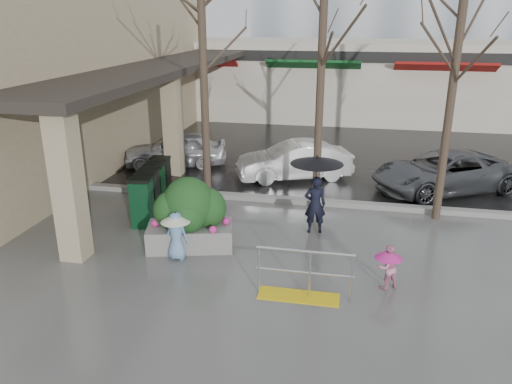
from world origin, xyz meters
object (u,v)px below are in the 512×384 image
(planter, at_px, (190,214))
(news_boxes, at_px, (152,190))
(tree_west, at_px, (202,22))
(car_a, at_px, (175,149))
(tree_midwest, at_px, (323,16))
(car_c, at_px, (444,172))
(tree_mideast, at_px, (460,32))
(car_b, at_px, (294,161))
(child_blue, at_px, (176,231))
(child_pink, at_px, (388,263))
(woman, at_px, (316,182))
(handrail, at_px, (302,280))

(planter, height_order, news_boxes, planter)
(tree_west, xyz_separation_m, car_a, (-2.23, 3.36, -4.45))
(tree_midwest, bearing_deg, car_c, 32.49)
(news_boxes, bearing_deg, car_c, 16.84)
(tree_mideast, xyz_separation_m, car_b, (-4.27, 2.72, -4.23))
(planter, bearing_deg, child_blue, -99.19)
(tree_mideast, distance_m, child_pink, 6.13)
(planter, height_order, car_b, planter)
(child_pink, distance_m, child_blue, 4.63)
(tree_mideast, relative_size, car_b, 1.70)
(tree_west, bearing_deg, child_blue, -84.03)
(car_a, relative_size, car_c, 0.82)
(planter, bearing_deg, woman, 27.06)
(news_boxes, bearing_deg, handrail, -44.92)
(child_pink, xyz_separation_m, car_a, (-7.23, 7.46, 0.08))
(tree_midwest, height_order, woman, tree_midwest)
(news_boxes, height_order, car_a, news_boxes)
(child_pink, height_order, planter, planter)
(tree_mideast, distance_m, woman, 5.01)
(car_c, bearing_deg, tree_mideast, -39.64)
(tree_west, distance_m, woman, 5.24)
(car_b, xyz_separation_m, car_c, (4.76, -0.30, 0.00))
(child_blue, relative_size, news_boxes, 0.46)
(tree_west, xyz_separation_m, child_pink, (5.00, -4.09, -4.53))
(handrail, distance_m, tree_midwest, 6.83)
(news_boxes, distance_m, car_c, 8.98)
(planter, height_order, car_a, planter)
(tree_west, height_order, planter, tree_west)
(tree_midwest, distance_m, woman, 4.20)
(handrail, relative_size, tree_west, 0.28)
(tree_west, relative_size, tree_midwest, 0.97)
(woman, relative_size, car_c, 0.45)
(woman, distance_m, news_boxes, 4.63)
(car_a, height_order, car_c, same)
(tree_west, bearing_deg, car_b, 50.63)
(news_boxes, height_order, car_c, news_boxes)
(planter, bearing_deg, car_a, 113.00)
(child_blue, bearing_deg, planter, -90.17)
(handrail, distance_m, child_pink, 1.79)
(child_pink, distance_m, car_c, 6.81)
(woman, height_order, car_b, woman)
(woman, distance_m, car_a, 7.47)
(tree_west, distance_m, tree_mideast, 6.50)
(tree_west, relative_size, tree_mideast, 1.05)
(tree_mideast, xyz_separation_m, woman, (-3.19, -1.60, -3.51))
(car_a, bearing_deg, tree_west, 17.11)
(woman, bearing_deg, tree_mideast, -165.63)
(woman, xyz_separation_m, car_c, (3.68, 4.02, -0.72))
(tree_mideast, distance_m, car_b, 6.60)
(tree_midwest, relative_size, news_boxes, 2.85)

